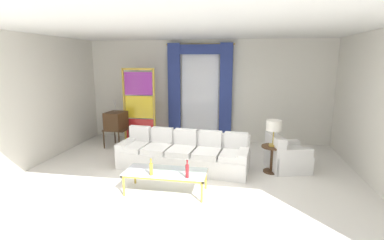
% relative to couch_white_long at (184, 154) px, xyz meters
% --- Properties ---
extents(ground_plane, '(16.00, 16.00, 0.00)m').
position_rel_couch_white_long_xyz_m(ground_plane, '(0.20, -0.59, -0.31)').
color(ground_plane, white).
extents(wall_rear, '(8.00, 0.12, 3.00)m').
position_rel_couch_white_long_xyz_m(wall_rear, '(0.20, 2.47, 1.19)').
color(wall_rear, white).
rests_on(wall_rear, ground).
extents(wall_left, '(0.12, 7.00, 3.00)m').
position_rel_couch_white_long_xyz_m(wall_left, '(-3.46, 0.01, 1.19)').
color(wall_left, white).
rests_on(wall_left, ground).
extents(wall_right, '(0.12, 7.00, 3.00)m').
position_rel_couch_white_long_xyz_m(wall_right, '(3.86, 0.01, 1.19)').
color(wall_right, white).
rests_on(wall_right, ground).
extents(ceiling_slab, '(8.00, 7.60, 0.04)m').
position_rel_couch_white_long_xyz_m(ceiling_slab, '(0.20, 0.21, 2.71)').
color(ceiling_slab, white).
extents(curtained_window, '(2.00, 0.17, 2.70)m').
position_rel_couch_white_long_xyz_m(curtained_window, '(0.01, 2.30, 1.43)').
color(curtained_window, white).
rests_on(curtained_window, ground).
extents(couch_white_long, '(2.99, 1.21, 0.86)m').
position_rel_couch_white_long_xyz_m(couch_white_long, '(0.00, 0.00, 0.00)').
color(couch_white_long, white).
rests_on(couch_white_long, ground).
extents(coffee_table, '(1.50, 0.63, 0.41)m').
position_rel_couch_white_long_xyz_m(coffee_table, '(-0.07, -1.33, 0.07)').
color(coffee_table, silver).
rests_on(coffee_table, ground).
extents(bottle_blue_decanter, '(0.06, 0.06, 0.33)m').
position_rel_couch_white_long_xyz_m(bottle_blue_decanter, '(0.38, -1.54, 0.24)').
color(bottle_blue_decanter, maroon).
rests_on(bottle_blue_decanter, coffee_table).
extents(bottle_crystal_tall, '(0.06, 0.06, 0.31)m').
position_rel_couch_white_long_xyz_m(bottle_crystal_tall, '(-0.27, -1.53, 0.23)').
color(bottle_crystal_tall, gold).
rests_on(bottle_crystal_tall, coffee_table).
extents(vintage_tv, '(0.62, 0.65, 1.35)m').
position_rel_couch_white_long_xyz_m(vintage_tv, '(-2.21, 1.27, 0.42)').
color(vintage_tv, '#472D19').
rests_on(vintage_tv, ground).
extents(armchair_white, '(1.00, 0.99, 0.80)m').
position_rel_couch_white_long_xyz_m(armchair_white, '(2.27, 0.26, -0.02)').
color(armchair_white, white).
rests_on(armchair_white, ground).
extents(stained_glass_divider, '(0.95, 0.05, 2.20)m').
position_rel_couch_white_long_xyz_m(stained_glass_divider, '(-1.63, 1.60, 0.75)').
color(stained_glass_divider, gold).
rests_on(stained_glass_divider, ground).
extents(peacock_figurine, '(0.44, 0.60, 0.50)m').
position_rel_couch_white_long_xyz_m(peacock_figurine, '(-1.24, 1.20, -0.09)').
color(peacock_figurine, beige).
rests_on(peacock_figurine, ground).
extents(round_side_table, '(0.48, 0.48, 0.59)m').
position_rel_couch_white_long_xyz_m(round_side_table, '(1.96, 0.04, 0.05)').
color(round_side_table, '#472D19').
rests_on(round_side_table, ground).
extents(table_lamp_brass, '(0.32, 0.32, 0.57)m').
position_rel_couch_white_long_xyz_m(table_lamp_brass, '(1.96, 0.04, 0.72)').
color(table_lamp_brass, '#B29338').
rests_on(table_lamp_brass, round_side_table).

